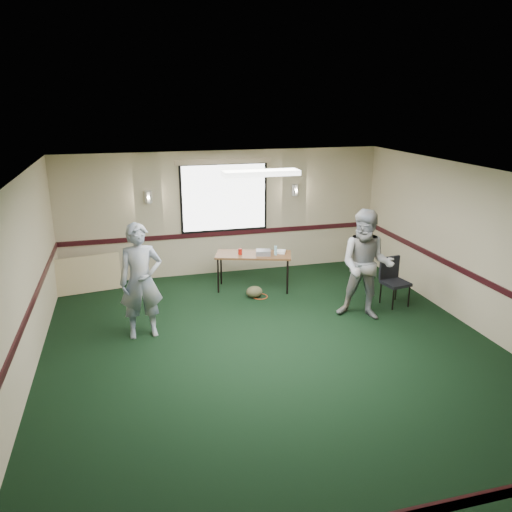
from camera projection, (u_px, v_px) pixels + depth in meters
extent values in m
plane|color=black|center=(278.00, 356.00, 7.58)|extent=(8.00, 8.00, 0.00)
plane|color=#C4B18D|center=(224.00, 213.00, 10.86)|extent=(7.00, 0.00, 7.00)
plane|color=#C4B18D|center=(450.00, 457.00, 3.49)|extent=(7.00, 0.00, 7.00)
plane|color=#C4B18D|center=(16.00, 296.00, 6.32)|extent=(0.00, 8.00, 8.00)
plane|color=#C4B18D|center=(486.00, 254.00, 8.03)|extent=(0.00, 8.00, 8.00)
plane|color=white|center=(281.00, 179.00, 6.76)|extent=(8.00, 8.00, 0.00)
cube|color=black|center=(225.00, 233.00, 10.98)|extent=(7.00, 0.03, 0.10)
cube|color=black|center=(442.00, 507.00, 3.64)|extent=(7.00, 0.03, 0.10)
cube|color=black|center=(22.00, 328.00, 6.46)|extent=(0.03, 8.00, 0.10)
cube|color=black|center=(482.00, 280.00, 8.16)|extent=(0.03, 8.00, 0.10)
cube|color=black|center=(224.00, 198.00, 10.73)|extent=(1.90, 0.01, 1.50)
cube|color=white|center=(224.00, 198.00, 10.72)|extent=(1.80, 0.02, 1.40)
cube|color=beige|center=(224.00, 161.00, 10.49)|extent=(2.05, 0.08, 0.10)
cylinder|color=silver|center=(148.00, 197.00, 10.27)|extent=(0.16, 0.16, 0.25)
cylinder|color=silver|center=(295.00, 190.00, 11.06)|extent=(0.16, 0.16, 0.25)
cube|color=white|center=(261.00, 173.00, 7.70)|extent=(1.20, 0.32, 0.08)
cube|color=#543A18|center=(253.00, 255.00, 10.03)|extent=(1.62, 1.04, 0.04)
cylinder|color=black|center=(218.00, 276.00, 9.95)|extent=(0.04, 0.04, 0.71)
cylinder|color=black|center=(288.00, 277.00, 9.88)|extent=(0.04, 0.04, 0.71)
cylinder|color=black|center=(221.00, 268.00, 10.41)|extent=(0.04, 0.04, 0.71)
cylinder|color=black|center=(287.00, 269.00, 10.34)|extent=(0.04, 0.04, 0.71)
cube|color=gray|center=(263.00, 252.00, 9.96)|extent=(0.34, 0.31, 0.10)
cube|color=white|center=(280.00, 252.00, 10.08)|extent=(0.27, 0.25, 0.05)
cylinder|color=#AB130B|center=(240.00, 252.00, 9.98)|extent=(0.08, 0.08, 0.12)
cylinder|color=#8BCCE3|center=(276.00, 250.00, 9.93)|extent=(0.06, 0.06, 0.19)
ellipsoid|color=#484529|center=(254.00, 292.00, 9.78)|extent=(0.36, 0.28, 0.23)
torus|color=#CD4419|center=(260.00, 296.00, 9.83)|extent=(0.41, 0.41, 0.02)
cube|color=tan|center=(84.00, 275.00, 9.98)|extent=(1.45, 0.43, 0.74)
cube|color=black|center=(396.00, 283.00, 9.33)|extent=(0.50, 0.50, 0.06)
cube|color=black|center=(389.00, 268.00, 9.45)|extent=(0.44, 0.12, 0.44)
cylinder|color=black|center=(393.00, 300.00, 9.17)|extent=(0.03, 0.03, 0.41)
cylinder|color=black|center=(409.00, 297.00, 9.32)|extent=(0.03, 0.03, 0.41)
cylinder|color=black|center=(380.00, 293.00, 9.49)|extent=(0.03, 0.03, 0.41)
cylinder|color=black|center=(396.00, 290.00, 9.64)|extent=(0.03, 0.03, 0.41)
imported|color=#415A90|center=(141.00, 281.00, 7.98)|extent=(0.72, 0.49, 1.90)
imported|color=#6F87AC|center=(366.00, 265.00, 8.64)|extent=(1.20, 1.13, 1.96)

